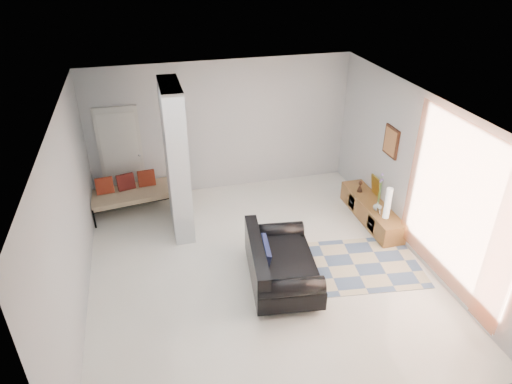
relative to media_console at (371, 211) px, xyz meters
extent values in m
plane|color=beige|center=(-2.52, -0.90, -0.20)|extent=(6.00, 6.00, 0.00)
plane|color=white|center=(-2.52, -0.90, 2.60)|extent=(6.00, 6.00, 0.00)
plane|color=#B3B5B8|center=(-2.52, 2.10, 1.20)|extent=(6.00, 0.00, 6.00)
plane|color=#B3B5B8|center=(-2.52, -3.90, 1.20)|extent=(6.00, 0.00, 6.00)
plane|color=#B3B5B8|center=(-5.27, -0.90, 1.20)|extent=(0.00, 6.00, 6.00)
plane|color=#B3B5B8|center=(0.23, -0.90, 1.20)|extent=(0.00, 6.00, 6.00)
cube|color=silver|center=(-3.62, 0.70, 1.20)|extent=(0.35, 1.20, 2.80)
cube|color=beige|center=(-4.62, 2.06, 0.82)|extent=(0.85, 0.06, 2.04)
plane|color=orange|center=(0.15, -2.05, 1.25)|extent=(0.00, 2.55, 2.55)
cube|color=#3C1D10|center=(0.20, 0.00, 1.45)|extent=(0.04, 0.45, 0.55)
cube|color=brown|center=(0.00, 0.00, 0.00)|extent=(0.45, 1.89, 0.40)
cube|color=#3C1D10|center=(-0.22, -0.42, 0.00)|extent=(0.02, 0.25, 0.28)
cube|color=#3C1D10|center=(-0.22, 0.42, 0.00)|extent=(0.02, 0.25, 0.28)
cube|color=gold|center=(0.18, 0.26, 0.40)|extent=(0.09, 0.32, 0.40)
cube|color=silver|center=(-0.10, -0.42, 0.26)|extent=(0.04, 0.10, 0.12)
cylinder|color=silver|center=(-2.74, -1.98, -0.15)|extent=(0.05, 0.05, 0.10)
cylinder|color=silver|center=(-2.55, -0.53, -0.15)|extent=(0.05, 0.05, 0.10)
cylinder|color=silver|center=(-1.92, -2.08, -0.15)|extent=(0.05, 0.05, 0.10)
cylinder|color=silver|center=(-1.74, -0.63, -0.15)|extent=(0.05, 0.05, 0.10)
cube|color=black|center=(-2.24, -1.30, 0.05)|extent=(1.23, 1.82, 0.30)
cube|color=black|center=(-2.65, -1.25, 0.38)|extent=(0.41, 1.71, 0.36)
cylinder|color=black|center=(-2.33, -2.03, 0.28)|extent=(1.00, 0.40, 0.28)
cylinder|color=black|center=(-2.15, -0.58, 0.28)|extent=(1.00, 0.40, 0.28)
cube|color=black|center=(-2.53, -1.27, 0.40)|extent=(0.22, 0.64, 0.31)
cylinder|color=black|center=(-5.24, 1.07, 0.00)|extent=(0.04, 0.04, 0.40)
cylinder|color=black|center=(-3.50, 1.31, 0.00)|extent=(0.04, 0.04, 0.40)
cylinder|color=black|center=(-5.34, 1.78, 0.00)|extent=(0.04, 0.04, 0.40)
cylinder|color=black|center=(-3.60, 2.03, 0.00)|extent=(0.04, 0.04, 0.40)
cube|color=beige|center=(-4.42, 1.55, 0.18)|extent=(1.86, 0.99, 0.12)
cube|color=maroon|center=(-5.00, 1.62, 0.40)|extent=(0.36, 0.21, 0.33)
cube|color=maroon|center=(-4.59, 1.67, 0.40)|extent=(0.36, 0.21, 0.33)
cube|color=maroon|center=(-4.19, 1.73, 0.40)|extent=(0.36, 0.21, 0.33)
cube|color=#C2B794|center=(-0.92, -1.23, -0.20)|extent=(2.36, 1.73, 0.01)
cylinder|color=silver|center=(-0.02, -0.55, 0.50)|extent=(0.11, 0.11, 0.60)
imported|color=#B9C4C0|center=(-0.05, -0.28, 0.28)|extent=(0.18, 0.18, 0.17)
camera|label=1|loc=(-4.09, -6.77, 4.70)|focal=32.00mm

